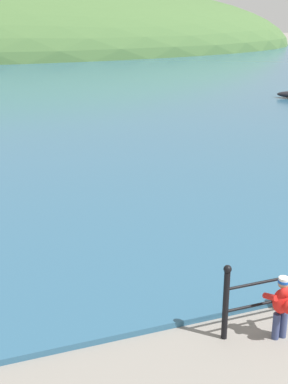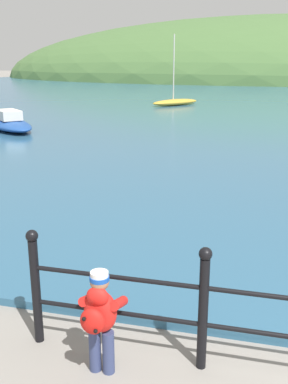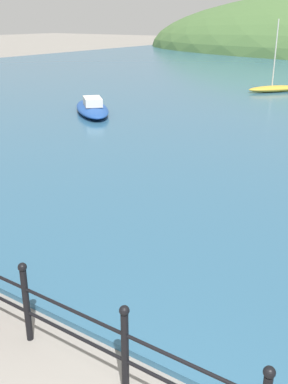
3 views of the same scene
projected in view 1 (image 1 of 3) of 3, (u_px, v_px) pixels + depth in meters
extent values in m
cube|color=#2D5B7A|center=(55.00, 82.00, 36.29)|extent=(80.00, 60.00, 0.10)
cylinder|color=black|center=(226.00, 306.00, 7.84)|extent=(0.09, 0.09, 1.10)
sphere|color=black|center=(228.00, 269.00, 7.64)|extent=(0.12, 0.12, 0.12)
cylinder|color=navy|center=(276.00, 326.00, 7.94)|extent=(0.11, 0.11, 0.42)
cylinder|color=navy|center=(283.00, 324.00, 7.98)|extent=(0.11, 0.11, 0.42)
ellipsoid|color=red|center=(282.00, 301.00, 7.83)|extent=(0.30, 0.22, 0.40)
ellipsoid|color=red|center=(285.00, 292.00, 7.71)|extent=(0.20, 0.12, 0.18)
cylinder|color=red|center=(270.00, 297.00, 7.84)|extent=(0.09, 0.31, 0.19)
cylinder|color=red|center=(287.00, 293.00, 7.94)|extent=(0.09, 0.31, 0.19)
sphere|color=#A37556|center=(284.00, 283.00, 7.73)|extent=(0.17, 0.17, 0.17)
cylinder|color=#194CB2|center=(284.00, 281.00, 7.72)|extent=(0.17, 0.17, 0.04)
cylinder|color=silver|center=(284.00, 279.00, 7.71)|extent=(0.16, 0.16, 0.04)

